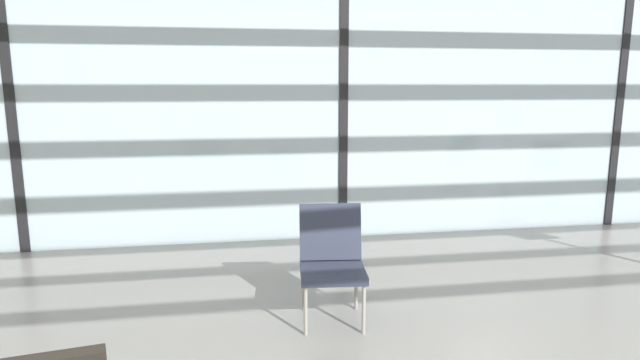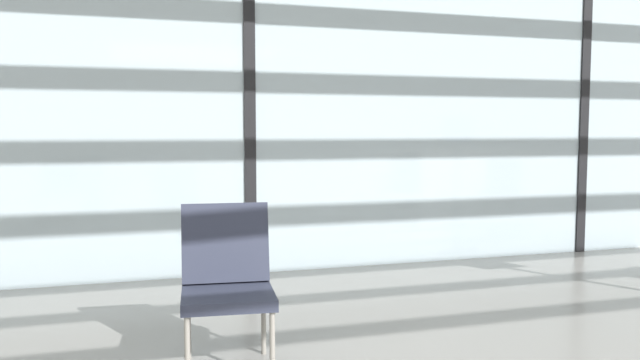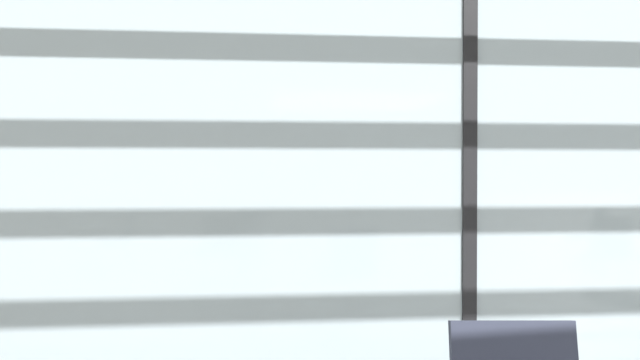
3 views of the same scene
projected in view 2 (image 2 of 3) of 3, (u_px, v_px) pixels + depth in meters
name	position (u px, v px, depth m)	size (l,w,h in m)	color
glass_curtain_wall	(249.00, 82.00, 5.51)	(14.00, 0.08, 3.39)	silver
window_mullion_1	(249.00, 82.00, 5.51)	(0.10, 0.12, 3.39)	black
window_mullion_2	(582.00, 89.00, 6.52)	(0.10, 0.12, 3.39)	black
parked_airplane	(261.00, 97.00, 10.37)	(13.07, 3.65, 3.65)	silver
lounge_chair_3	(227.00, 275.00, 3.40)	(0.53, 0.57, 0.87)	#33384C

